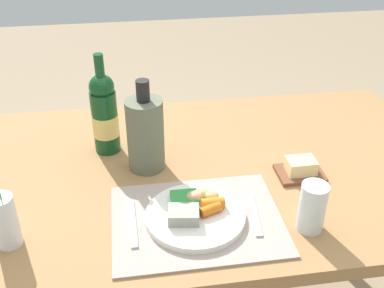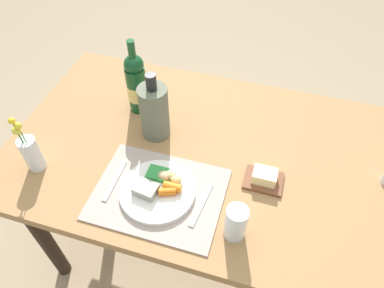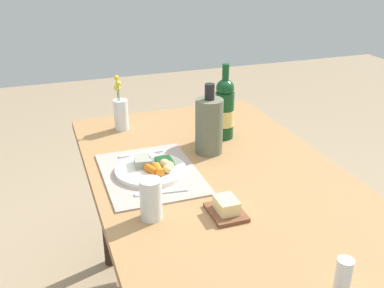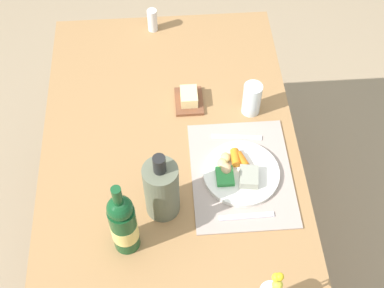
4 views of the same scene
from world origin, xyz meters
TOP-DOWN VIEW (x-y plane):
  - dining_table at (0.00, 0.00)m, footprint 1.42×0.87m
  - placemat at (-0.09, -0.23)m, footprint 0.42×0.33m
  - dinner_plate at (-0.09, -0.22)m, footprint 0.25×0.25m
  - fork at (-0.25, -0.22)m, footprint 0.02×0.17m
  - knife at (0.06, -0.23)m, footprint 0.04×0.17m
  - butter_dish at (0.24, -0.08)m, footprint 0.13×0.10m
  - water_tumbler at (0.18, -0.30)m, footprint 0.07×0.07m
  - wine_bottle at (-0.31, 0.14)m, footprint 0.08×0.08m
  - salt_shaker at (0.64, 0.04)m, footprint 0.04×0.04m
  - flower_vase at (-0.53, -0.24)m, footprint 0.06×0.06m
  - cooler_bottle at (-0.19, 0.03)m, footprint 0.11×0.11m

SIDE VIEW (x-z plane):
  - dining_table at x=0.00m, z-range 0.29..1.04m
  - placemat at x=-0.09m, z-range 0.75..0.76m
  - fork at x=-0.25m, z-range 0.76..0.76m
  - knife at x=0.06m, z-range 0.76..0.76m
  - dinner_plate at x=-0.09m, z-range 0.75..0.80m
  - butter_dish at x=0.24m, z-range 0.75..0.80m
  - salt_shaker at x=0.64m, z-range 0.75..0.85m
  - water_tumbler at x=0.18m, z-range 0.75..0.87m
  - flower_vase at x=-0.53m, z-range 0.71..0.95m
  - cooler_bottle at x=-0.19m, z-range 0.73..1.00m
  - wine_bottle at x=-0.31m, z-range 0.72..1.03m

